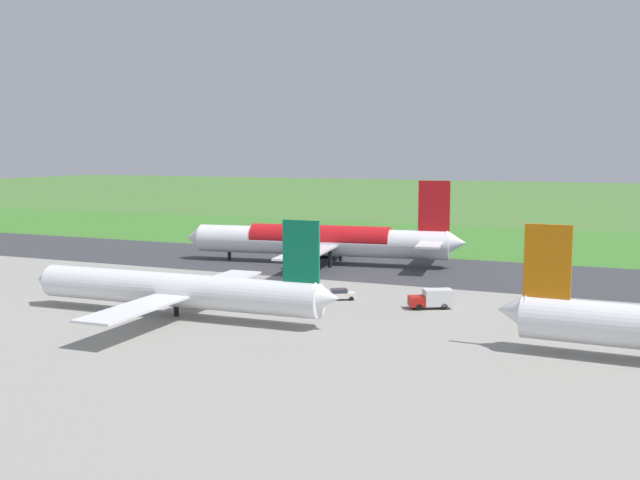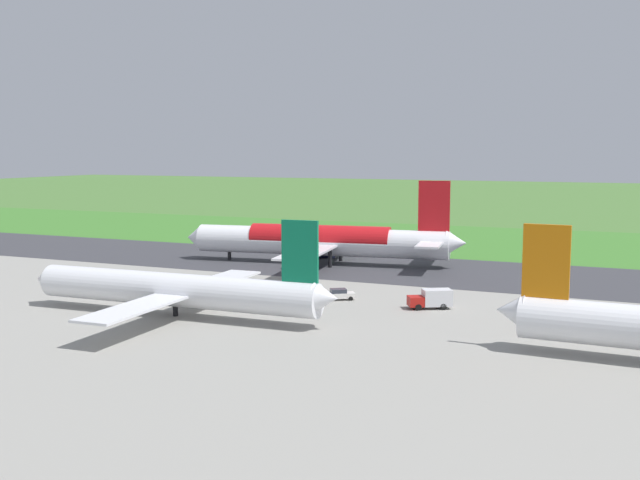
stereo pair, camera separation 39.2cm
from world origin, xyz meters
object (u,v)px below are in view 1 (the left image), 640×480
airliner_main (322,241)px  service_car_followme (340,294)px  airliner_parked_mid (178,289)px  traffic_cone_orange (398,240)px  service_truck_fuel (433,299)px  no_stopping_sign (433,235)px

airliner_main → service_car_followme: size_ratio=12.01×
service_car_followme → airliner_parked_mid: bearing=50.1°
airliner_main → airliner_parked_mid: airliner_main is taller
service_car_followme → traffic_cone_orange: service_car_followme is taller
airliner_main → airliner_parked_mid: bearing=90.7°
service_car_followme → service_truck_fuel: bearing=177.7°
service_car_followme → service_truck_fuel: 13.60m
airliner_parked_mid → no_stopping_sign: 91.81m
airliner_main → service_truck_fuel: bearing=133.6°
airliner_parked_mid → no_stopping_sign: (-9.32, -91.31, -2.09)m
airliner_parked_mid → service_car_followme: (-15.09, -18.04, -2.70)m
no_stopping_sign → service_truck_fuel: bearing=104.7°
airliner_main → traffic_cone_orange: (-2.58, -39.11, -4.08)m
airliner_main → service_car_followme: bearing=117.4°
service_truck_fuel → traffic_cone_orange: 74.77m
airliner_parked_mid → service_truck_fuel: bearing=-148.6°
airliner_main → traffic_cone_orange: size_ratio=98.33×
airliner_parked_mid → no_stopping_sign: airliner_parked_mid is taller
no_stopping_sign → traffic_cone_orange: size_ratio=4.43×
airliner_parked_mid → traffic_cone_orange: airliner_parked_mid is taller
airliner_main → service_truck_fuel: airliner_main is taller
airliner_parked_mid → traffic_cone_orange: 87.42m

